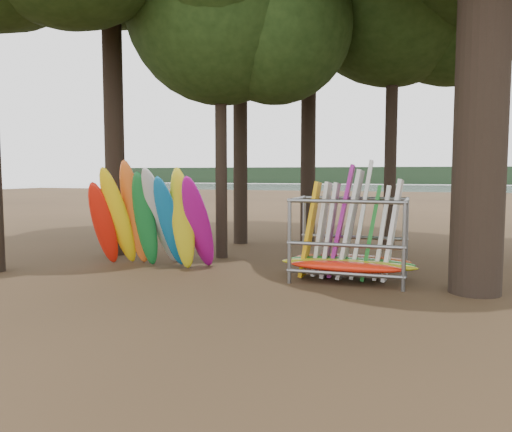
% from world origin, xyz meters
% --- Properties ---
extents(ground, '(120.00, 120.00, 0.00)m').
position_xyz_m(ground, '(0.00, 0.00, 0.00)').
color(ground, '#47331E').
rests_on(ground, ground).
extents(lake, '(160.00, 160.00, 0.00)m').
position_xyz_m(lake, '(0.00, 60.00, 0.00)').
color(lake, gray).
rests_on(lake, ground).
extents(far_shore, '(160.00, 4.00, 4.00)m').
position_xyz_m(far_shore, '(0.00, 110.00, 2.00)').
color(far_shore, black).
rests_on(far_shore, ground).
extents(oak_5, '(6.35, 6.35, 10.10)m').
position_xyz_m(oak_5, '(-2.03, 2.65, 7.32)').
color(oak_5, black).
rests_on(oak_5, ground).
extents(kayak_row, '(3.58, 2.12, 3.03)m').
position_xyz_m(kayak_row, '(-3.20, 0.49, 1.31)').
color(kayak_row, red).
rests_on(kayak_row, ground).
extents(storage_rack, '(3.20, 1.59, 2.88)m').
position_xyz_m(storage_rack, '(2.10, 0.62, 0.94)').
color(storage_rack, slate).
rests_on(storage_rack, ground).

